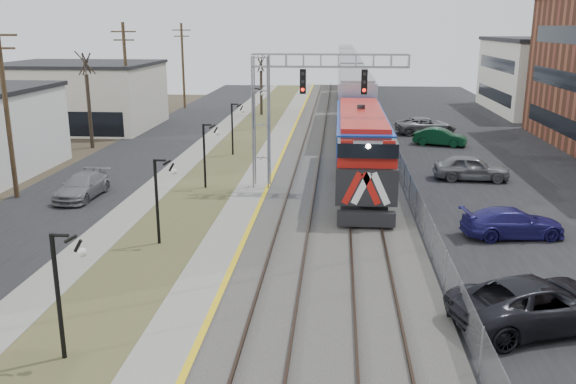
# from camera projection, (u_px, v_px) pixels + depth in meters

# --- Properties ---
(street_west) EXTENTS (7.00, 120.00, 0.04)m
(street_west) POSITION_uv_depth(u_px,v_px,m) (125.00, 162.00, 44.85)
(street_west) COLOR black
(street_west) RESTS_ON ground
(sidewalk) EXTENTS (2.00, 120.00, 0.08)m
(sidewalk) POSITION_uv_depth(u_px,v_px,m) (185.00, 162.00, 44.49)
(sidewalk) COLOR gray
(sidewalk) RESTS_ON ground
(grass_median) EXTENTS (4.00, 120.00, 0.06)m
(grass_median) POSITION_uv_depth(u_px,v_px,m) (226.00, 163.00, 44.26)
(grass_median) COLOR #4B512B
(grass_median) RESTS_ON ground
(platform) EXTENTS (2.00, 120.00, 0.24)m
(platform) POSITION_uv_depth(u_px,v_px,m) (267.00, 163.00, 44.00)
(platform) COLOR gray
(platform) RESTS_ON ground
(ballast_bed) EXTENTS (8.00, 120.00, 0.20)m
(ballast_bed) POSITION_uv_depth(u_px,v_px,m) (336.00, 164.00, 43.61)
(ballast_bed) COLOR #595651
(ballast_bed) RESTS_ON ground
(parking_lot) EXTENTS (16.00, 120.00, 0.04)m
(parking_lot) POSITION_uv_depth(u_px,v_px,m) (508.00, 168.00, 42.69)
(parking_lot) COLOR black
(parking_lot) RESTS_ON ground
(platform_edge) EXTENTS (0.24, 120.00, 0.01)m
(platform_edge) POSITION_uv_depth(u_px,v_px,m) (279.00, 161.00, 43.90)
(platform_edge) COLOR gold
(platform_edge) RESTS_ON platform
(track_near) EXTENTS (1.58, 120.00, 0.15)m
(track_near) POSITION_uv_depth(u_px,v_px,m) (308.00, 161.00, 43.72)
(track_near) COLOR #2D2119
(track_near) RESTS_ON ballast_bed
(track_far) EXTENTS (1.58, 120.00, 0.15)m
(track_far) POSITION_uv_depth(u_px,v_px,m) (357.00, 162.00, 43.45)
(track_far) COLOR #2D2119
(track_far) RESTS_ON ballast_bed
(train) EXTENTS (3.00, 108.65, 5.33)m
(train) POSITION_uv_depth(u_px,v_px,m) (349.00, 77.00, 82.50)
(train) COLOR #143AA5
(train) RESTS_ON ground
(signal_gantry) EXTENTS (9.00, 1.07, 8.15)m
(signal_gantry) POSITION_uv_depth(u_px,v_px,m) (290.00, 98.00, 35.65)
(signal_gantry) COLOR gray
(signal_gantry) RESTS_ON ground
(lampposts) EXTENTS (0.14, 62.14, 4.00)m
(lampposts) POSITION_uv_depth(u_px,v_px,m) (159.00, 201.00, 27.67)
(lampposts) COLOR black
(lampposts) RESTS_ON ground
(utility_poles) EXTENTS (0.28, 80.28, 10.00)m
(utility_poles) POSITION_uv_depth(u_px,v_px,m) (7.00, 112.00, 34.16)
(utility_poles) COLOR #4C3823
(utility_poles) RESTS_ON ground
(fence) EXTENTS (0.04, 120.00, 1.60)m
(fence) POSITION_uv_depth(u_px,v_px,m) (396.00, 156.00, 43.10)
(fence) COLOR gray
(fence) RESTS_ON ground
(bare_trees) EXTENTS (12.30, 42.30, 5.95)m
(bare_trees) POSITION_uv_depth(u_px,v_px,m) (125.00, 117.00, 48.00)
(bare_trees) COLOR #382D23
(bare_trees) RESTS_ON ground
(car_lot_c) EXTENTS (6.50, 4.55, 1.65)m
(car_lot_c) POSITION_uv_depth(u_px,v_px,m) (539.00, 305.00, 20.03)
(car_lot_c) COLOR black
(car_lot_c) RESTS_ON ground
(car_lot_d) EXTENTS (5.00, 2.61, 1.39)m
(car_lot_d) POSITION_uv_depth(u_px,v_px,m) (513.00, 224.00, 28.65)
(car_lot_d) COLOR navy
(car_lot_d) RESTS_ON ground
(car_lot_e) EXTENTS (4.88, 2.22, 1.63)m
(car_lot_e) POSITION_uv_depth(u_px,v_px,m) (471.00, 168.00, 39.27)
(car_lot_e) COLOR slate
(car_lot_e) RESTS_ON ground
(car_lot_f) EXTENTS (4.55, 2.77, 1.42)m
(car_lot_f) POSITION_uv_depth(u_px,v_px,m) (440.00, 137.00, 50.66)
(car_lot_f) COLOR #0B391E
(car_lot_f) RESTS_ON ground
(car_street_b) EXTENTS (2.09, 4.77, 1.36)m
(car_street_b) POSITION_uv_depth(u_px,v_px,m) (82.00, 187.00, 35.21)
(car_street_b) COLOR slate
(car_street_b) RESTS_ON ground
(car_lot_g) EXTENTS (5.92, 3.62, 1.53)m
(car_lot_g) POSITION_uv_depth(u_px,v_px,m) (426.00, 126.00, 56.08)
(car_lot_g) COLOR slate
(car_lot_g) RESTS_ON ground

